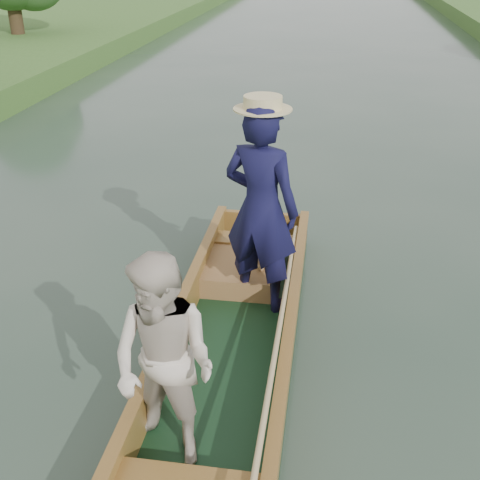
# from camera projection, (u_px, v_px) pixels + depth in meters

# --- Properties ---
(ground) EXTENTS (120.00, 120.00, 0.00)m
(ground) POSITION_uv_depth(u_px,v_px,m) (230.00, 365.00, 5.35)
(ground) COLOR #283D30
(ground) RESTS_ON ground
(punt) EXTENTS (1.30, 5.00, 2.16)m
(punt) POSITION_uv_depth(u_px,v_px,m) (227.00, 296.00, 5.10)
(punt) COLOR #133119
(punt) RESTS_ON ground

